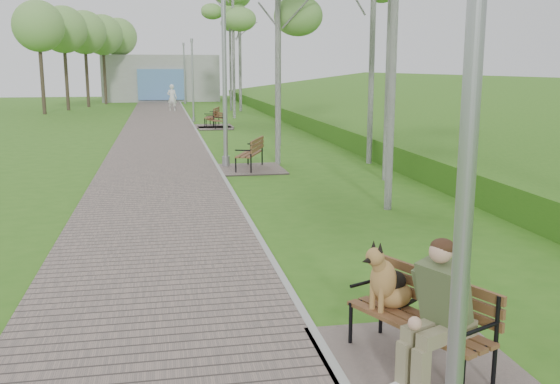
{
  "coord_description": "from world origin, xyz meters",
  "views": [
    {
      "loc": [
        -1.63,
        -6.49,
        3.01
      ],
      "look_at": [
        0.06,
        2.4,
        1.18
      ],
      "focal_mm": 40.0,
      "sensor_mm": 36.0,
      "label": 1
    }
  ],
  "objects": [
    {
      "name": "ground",
      "position": [
        0.0,
        0.0,
        0.0
      ],
      "size": [
        120.0,
        120.0,
        0.0
      ],
      "primitive_type": "plane",
      "color": "#356B1A",
      "rests_on": "ground"
    },
    {
      "name": "lamp_post_far",
      "position": [
        0.36,
        45.71,
        2.29
      ],
      "size": [
        0.19,
        0.19,
        4.9
      ],
      "color": "#9B9DA2",
      "rests_on": "ground"
    },
    {
      "name": "lamp_post_near",
      "position": [
        0.14,
        -3.11,
        2.25
      ],
      "size": [
        0.19,
        0.19,
        4.81
      ],
      "color": "#9B9DA2",
      "rests_on": "ground"
    },
    {
      "name": "lamp_post_third",
      "position": [
        0.15,
        28.51,
        2.1
      ],
      "size": [
        0.17,
        0.17,
        4.5
      ],
      "color": "#9B9DA2",
      "rests_on": "ground"
    },
    {
      "name": "bench_main",
      "position": [
        0.78,
        -1.02,
        0.48
      ],
      "size": [
        1.94,
        2.15,
        1.69
      ],
      "color": "#685A54",
      "rests_on": "ground"
    },
    {
      "name": "embankment",
      "position": [
        12.0,
        20.0,
        0.0
      ],
      "size": [
        14.0,
        70.0,
        1.6
      ],
      "primitive_type": "cube",
      "color": "#497E22",
      "rests_on": "ground"
    },
    {
      "name": "birch_distant_a",
      "position": [
        3.18,
        37.01,
        6.78
      ],
      "size": [
        2.67,
        2.67,
        8.63
      ],
      "color": "silver",
      "rests_on": "ground"
    },
    {
      "name": "walkway",
      "position": [
        -1.75,
        21.5,
        0.02
      ],
      "size": [
        3.5,
        67.0,
        0.04
      ],
      "primitive_type": "cube",
      "color": "#685A54",
      "rests_on": "ground"
    },
    {
      "name": "kerb",
      "position": [
        0.0,
        21.5,
        0.03
      ],
      "size": [
        0.1,
        67.0,
        0.05
      ],
      "primitive_type": "cube",
      "color": "#999993",
      "rests_on": "ground"
    },
    {
      "name": "bench_far",
      "position": [
        0.91,
        25.39,
        0.23
      ],
      "size": [
        1.98,
        2.2,
        1.21
      ],
      "color": "#685A54",
      "rests_on": "ground"
    },
    {
      "name": "building_north",
      "position": [
        -1.5,
        50.97,
        1.99
      ],
      "size": [
        10.0,
        5.2,
        4.0
      ],
      "color": "#9E9E99",
      "rests_on": "ground"
    },
    {
      "name": "bench_third",
      "position": [
        0.95,
        24.36,
        0.19
      ],
      "size": [
        1.65,
        1.83,
        1.01
      ],
      "color": "#685A54",
      "rests_on": "ground"
    },
    {
      "name": "lamp_post_second",
      "position": [
        0.26,
        12.23,
        2.76
      ],
      "size": [
        0.23,
        0.23,
        5.9
      ],
      "color": "#9B9DA2",
      "rests_on": "ground"
    },
    {
      "name": "bench_second",
      "position": [
        0.9,
        11.62,
        0.22
      ],
      "size": [
        1.91,
        2.13,
        1.17
      ],
      "color": "#685A54",
      "rests_on": "ground"
    },
    {
      "name": "pedestrian_near",
      "position": [
        -0.85,
        37.13,
        0.91
      ],
      "size": [
        0.77,
        0.62,
        1.83
      ],
      "primitive_type": "imported",
      "rotation": [
        0.0,
        0.0,
        2.83
      ],
      "color": "white",
      "rests_on": "ground"
    }
  ]
}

